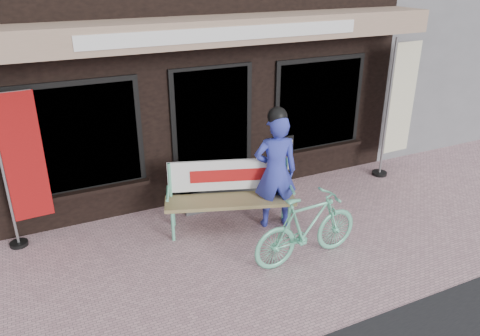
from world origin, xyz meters
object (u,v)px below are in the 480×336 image
bicycle (307,228)px  nobori_red (21,167)px  person (276,170)px  bench (229,190)px  nobori_cream (399,106)px  menu_stand (281,160)px

bicycle → nobori_red: size_ratio=0.70×
person → nobori_red: 3.43m
bicycle → bench: bearing=22.2°
person → bicycle: person is taller
person → bicycle: bearing=-77.0°
nobori_cream → bicycle: bearing=-152.2°
bench → nobori_red: 2.82m
person → nobori_cream: nobori_cream is taller
person → nobori_red: (-3.27, 1.03, 0.25)m
bench → person: (0.62, -0.24, 0.30)m
bench → nobori_cream: 3.62m
menu_stand → nobori_cream: bearing=-16.2°
nobori_cream → menu_stand: (-2.11, 0.44, -0.83)m
person → bicycle: (-0.06, -0.96, -0.43)m
bench → bicycle: bearing=-46.5°
bicycle → person: bearing=-6.4°
bench → nobori_red: (-2.65, 0.78, 0.55)m
bench → person: person is taller
nobori_cream → menu_stand: size_ratio=2.81×
bicycle → nobori_cream: size_ratio=0.63×
bicycle → nobori_cream: (2.96, 1.70, 0.81)m
nobori_cream → menu_stand: 2.31m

